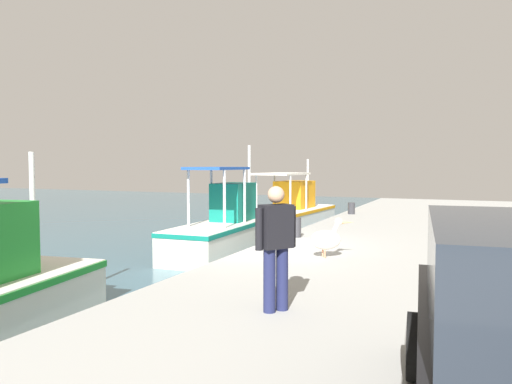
# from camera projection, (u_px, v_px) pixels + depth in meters

# --- Properties ---
(quay_pier) EXTENTS (36.00, 10.00, 0.80)m
(quay_pier) POSITION_uv_depth(u_px,v_px,m) (487.00, 281.00, 9.76)
(quay_pier) COLOR #9E9E99
(quay_pier) RESTS_ON ground
(fishing_boat_third) EXTENTS (5.54, 1.89, 3.39)m
(fishing_boat_third) POSITION_uv_depth(u_px,v_px,m) (226.00, 229.00, 15.11)
(fishing_boat_third) COLOR silver
(fishing_boat_third) RESTS_ON ground
(fishing_boat_fourth) EXTENTS (6.53, 2.59, 2.99)m
(fishing_boat_fourth) POSITION_uv_depth(u_px,v_px,m) (288.00, 213.00, 20.99)
(fishing_boat_fourth) COLOR white
(fishing_boat_fourth) RESTS_ON ground
(pelican) EXTENTS (0.75, 0.88, 0.82)m
(pelican) POSITION_uv_depth(u_px,v_px,m) (326.00, 238.00, 10.06)
(pelican) COLOR tan
(pelican) RESTS_ON quay_pier
(fisherman_standing) EXTENTS (0.53, 0.43, 1.64)m
(fisherman_standing) POSITION_uv_depth(u_px,v_px,m) (276.00, 243.00, 6.35)
(fisherman_standing) COLOR #1E234C
(fisherman_standing) RESTS_ON quay_pier
(mooring_bollard_second) EXTENTS (0.27, 0.27, 0.52)m
(mooring_bollard_second) POSITION_uv_depth(u_px,v_px,m) (296.00, 227.00, 12.92)
(mooring_bollard_second) COLOR #333338
(mooring_bollard_second) RESTS_ON quay_pier
(mooring_bollard_third) EXTENTS (0.27, 0.27, 0.45)m
(mooring_bollard_third) POSITION_uv_depth(u_px,v_px,m) (351.00, 208.00, 19.00)
(mooring_bollard_third) COLOR #333338
(mooring_bollard_third) RESTS_ON quay_pier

